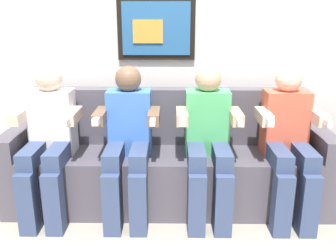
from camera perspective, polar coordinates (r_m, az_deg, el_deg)
The scene contains 7 objects.
ground_plane at distance 2.82m, azimuth -0.04°, elevation -14.66°, with size 6.32×6.32×0.00m, color #9E9384.
back_wall_assembly at distance 3.17m, azimuth 0.09°, elevation 13.81°, with size 4.86×0.10×2.60m.
couch at distance 2.96m, azimuth 0.04°, elevation -6.16°, with size 2.46×0.58×0.90m.
person_leftmost at distance 2.85m, azimuth -17.75°, elevation -1.70°, with size 0.46×0.56×1.11m.
person_left_center at distance 2.72m, azimuth -6.11°, elevation -1.82°, with size 0.46×0.56×1.11m.
person_right_center at distance 2.71m, azimuth 6.13°, elevation -1.87°, with size 0.46×0.56×1.11m.
person_rightmost at distance 2.83m, azimuth 17.89°, elevation -1.83°, with size 0.46×0.56×1.11m.
Camera 1 is at (0.03, -2.40, 1.48)m, focal length 39.95 mm.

